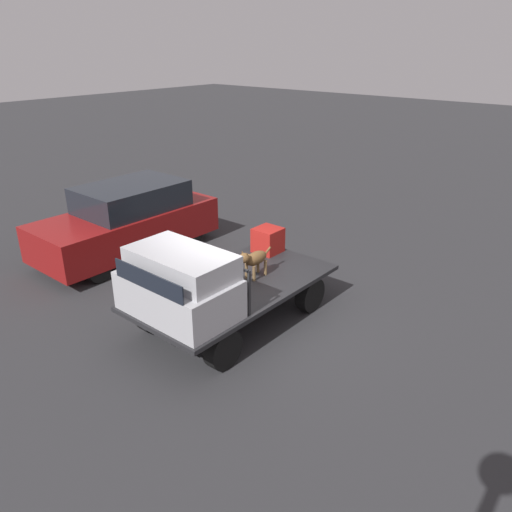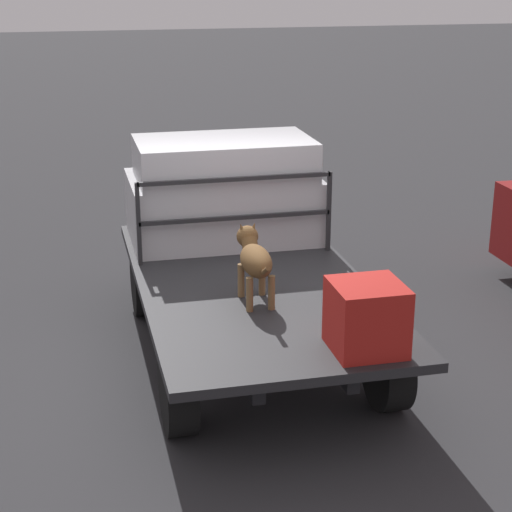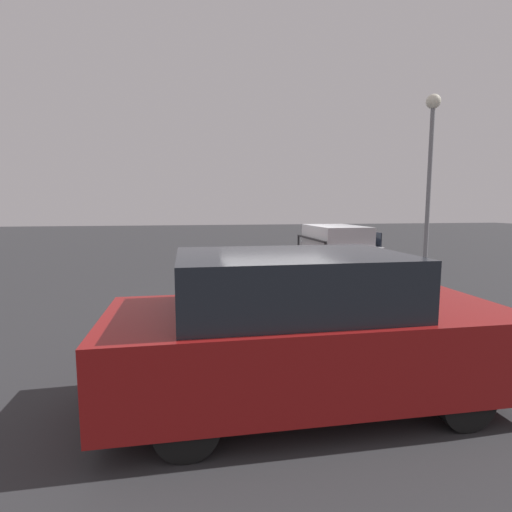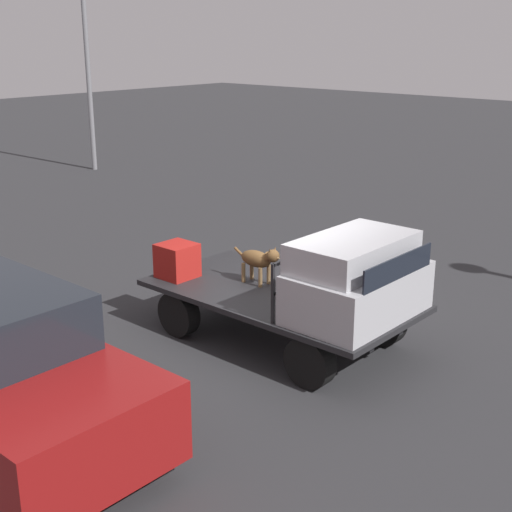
# 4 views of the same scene
# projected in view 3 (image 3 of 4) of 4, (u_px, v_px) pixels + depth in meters

# --- Properties ---
(ground_plane) EXTENTS (80.00, 80.00, 0.00)m
(ground_plane) POSITION_uv_depth(u_px,v_px,m) (280.00, 308.00, 8.88)
(ground_plane) COLOR #2D2D30
(flatbed_truck) EXTENTS (4.00, 2.07, 0.75)m
(flatbed_truck) POSITION_uv_depth(u_px,v_px,m) (280.00, 284.00, 8.81)
(flatbed_truck) COLOR black
(flatbed_truck) RESTS_ON ground
(truck_cab) EXTENTS (1.21, 1.95, 1.08)m
(truck_cab) POSITION_uv_depth(u_px,v_px,m) (338.00, 251.00, 8.95)
(truck_cab) COLOR #B7B7BC
(truck_cab) RESTS_ON flatbed_truck
(truck_headboard) EXTENTS (0.04, 1.95, 0.82)m
(truck_headboard) POSITION_uv_depth(u_px,v_px,m) (310.00, 250.00, 8.83)
(truck_headboard) COLOR #232326
(truck_headboard) RESTS_ON flatbed_truck
(dog) EXTENTS (0.92, 0.25, 0.63)m
(dog) POSITION_uv_depth(u_px,v_px,m) (259.00, 258.00, 8.73)
(dog) COLOR brown
(dog) RESTS_ON flatbed_truck
(cargo_crate) EXTENTS (0.53, 0.53, 0.53)m
(cargo_crate) POSITION_uv_depth(u_px,v_px,m) (207.00, 269.00, 7.96)
(cargo_crate) COLOR #AD1E19
(cargo_crate) RESTS_ON flatbed_truck
(parked_sedan) EXTENTS (4.50, 1.90, 1.75)m
(parked_sedan) POSITION_uv_depth(u_px,v_px,m) (305.00, 330.00, 4.52)
(parked_sedan) COLOR black
(parked_sedan) RESTS_ON ground
(light_pole_near) EXTENTS (0.52, 0.52, 6.30)m
(light_pole_near) POSITION_uv_depth(u_px,v_px,m) (431.00, 146.00, 14.68)
(light_pole_near) COLOR gray
(light_pole_near) RESTS_ON ground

